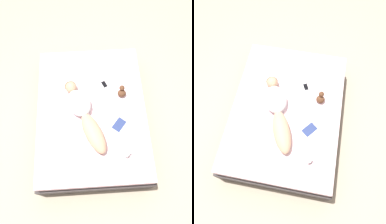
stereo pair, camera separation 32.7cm
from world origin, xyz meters
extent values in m
plane|color=#B7A88E|center=(0.00, 0.00, 0.00)|extent=(12.00, 12.00, 0.00)
cube|color=#383333|center=(0.00, 0.00, 0.18)|extent=(1.72, 2.31, 0.36)
cube|color=silver|center=(0.00, 0.00, 0.45)|extent=(1.66, 2.25, 0.18)
ellipsoid|color=tan|center=(0.01, -0.41, 0.63)|extent=(0.47, 0.70, 0.18)
ellipsoid|color=white|center=(-0.18, 0.07, 0.65)|extent=(0.48, 0.55, 0.20)
ellipsoid|color=brown|center=(-0.31, 0.38, 0.64)|extent=(0.23, 0.23, 0.10)
sphere|color=tan|center=(-0.30, 0.36, 0.63)|extent=(0.18, 0.18, 0.18)
cube|color=white|center=(0.24, -0.14, 0.55)|extent=(0.35, 0.36, 0.01)
cube|color=white|center=(0.40, -0.27, 0.55)|extent=(0.35, 0.36, 0.01)
cube|color=navy|center=(0.40, -0.27, 0.55)|extent=(0.24, 0.25, 0.00)
cylinder|color=white|center=(0.44, -0.73, 0.59)|extent=(0.09, 0.09, 0.09)
cylinder|color=black|center=(0.44, -0.73, 0.63)|extent=(0.08, 0.08, 0.01)
torus|color=white|center=(0.50, -0.73, 0.59)|extent=(0.05, 0.01, 0.05)
cube|color=silver|center=(0.23, 0.43, 0.55)|extent=(0.13, 0.16, 0.01)
cube|color=black|center=(0.23, 0.43, 0.55)|extent=(0.10, 0.13, 0.00)
ellipsoid|color=brown|center=(0.49, 0.23, 0.60)|extent=(0.13, 0.12, 0.11)
sphere|color=brown|center=(0.49, 0.27, 0.68)|extent=(0.08, 0.08, 0.08)
camera|label=1|loc=(-0.01, -1.39, 3.59)|focal=35.00mm
camera|label=2|loc=(0.31, -1.37, 3.59)|focal=35.00mm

